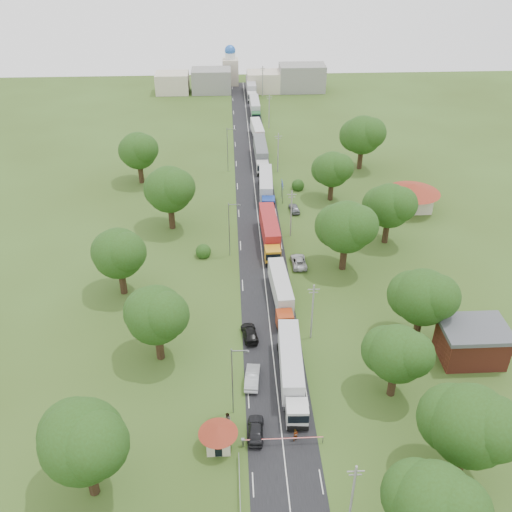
{
  "coord_description": "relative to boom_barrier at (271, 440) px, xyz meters",
  "views": [
    {
      "loc": [
        -5.16,
        -67.35,
        52.37
      ],
      "look_at": [
        -1.28,
        9.83,
        3.0
      ],
      "focal_mm": 40.0,
      "sensor_mm": 36.0,
      "label": 1
    }
  ],
  "objects": [
    {
      "name": "pedestrian_booth",
      "position": [
        -4.82,
        3.0,
        0.08
      ],
      "size": [
        1.06,
        1.17,
        1.95
      ],
      "primitive_type": "imported",
      "rotation": [
        0.0,
        0.0,
        -1.14
      ],
      "color": "gray",
      "rests_on": "ground"
    },
    {
      "name": "church",
      "position": [
        -2.64,
        143.0,
        4.5
      ],
      "size": [
        5.0,
        5.0,
        12.3
      ],
      "color": "beige",
      "rests_on": "ground"
    },
    {
      "name": "tree_0",
      "position": [
        13.35,
        -12.84,
        6.33
      ],
      "size": [
        8.8,
        8.8,
        11.07
      ],
      "color": "#382616",
      "rests_on": "ground"
    },
    {
      "name": "house_cream",
      "position": [
        31.36,
        55.0,
        2.75
      ],
      "size": [
        10.08,
        10.08,
        5.8
      ],
      "color": "beige",
      "rests_on": "ground"
    },
    {
      "name": "tree_4",
      "position": [
        14.34,
        35.17,
        6.96
      ],
      "size": [
        9.6,
        9.6,
        12.05
      ],
      "color": "#382616",
      "rests_on": "ground"
    },
    {
      "name": "lamp_0",
      "position": [
        -3.99,
        5.0,
        4.66
      ],
      "size": [
        2.03,
        0.22,
        10.0
      ],
      "color": "slate",
      "rests_on": "ground"
    },
    {
      "name": "pole_3",
      "position": [
        6.86,
        74.0,
        3.79
      ],
      "size": [
        1.6,
        0.24,
        9.0
      ],
      "color": "gray",
      "rests_on": "ground"
    },
    {
      "name": "pole_2",
      "position": [
        6.86,
        46.0,
        3.79
      ],
      "size": [
        1.6,
        0.24,
        9.0
      ],
      "color": "gray",
      "rests_on": "ground"
    },
    {
      "name": "tree_6",
      "position": [
        16.35,
        60.14,
        5.7
      ],
      "size": [
        8.0,
        8.0,
        10.1
      ],
      "color": "#382616",
      "rests_on": "ground"
    },
    {
      "name": "guard_booth",
      "position": [
        -5.84,
        -0.0,
        1.27
      ],
      "size": [
        4.4,
        4.4,
        3.45
      ],
      "color": "beige",
      "rests_on": "ground"
    },
    {
      "name": "truck_5",
      "position": [
        3.42,
        93.66,
        1.09
      ],
      "size": [
        3.05,
        13.56,
        3.74
      ],
      "color": "maroon",
      "rests_on": "ground"
    },
    {
      "name": "tree_1",
      "position": [
        19.34,
        -4.83,
        6.96
      ],
      "size": [
        9.6,
        9.6,
        12.05
      ],
      "color": "#382616",
      "rests_on": "ground"
    },
    {
      "name": "tree_2",
      "position": [
        15.35,
        7.14,
        5.7
      ],
      "size": [
        8.0,
        8.0,
        10.1
      ],
      "color": "#382616",
      "rests_on": "ground"
    },
    {
      "name": "truck_7",
      "position": [
        3.41,
        130.73,
        1.38
      ],
      "size": [
        2.75,
        15.44,
        4.28
      ],
      "color": "silver",
      "rests_on": "ground"
    },
    {
      "name": "lamp_2",
      "position": [
        -3.99,
        75.0,
        4.66
      ],
      "size": [
        2.03,
        0.22,
        10.0
      ],
      "color": "slate",
      "rests_on": "ground"
    },
    {
      "name": "truck_2",
      "position": [
        2.97,
        43.75,
        1.39
      ],
      "size": [
        3.03,
        15.53,
        4.3
      ],
      "color": "orange",
      "rests_on": "ground"
    },
    {
      "name": "pedestrian_near",
      "position": [
        2.8,
        0.5,
        -0.05
      ],
      "size": [
        0.74,
        0.68,
        1.69
      ],
      "primitive_type": "imported",
      "rotation": [
        0.0,
        0.0,
        0.6
      ],
      "color": "gray",
      "rests_on": "ground"
    },
    {
      "name": "pole_1",
      "position": [
        6.86,
        18.0,
        3.79
      ],
      "size": [
        1.6,
        0.24,
        9.0
      ],
      "color": "gray",
      "rests_on": "ground"
    },
    {
      "name": "tree_5",
      "position": [
        23.35,
        43.16,
        6.33
      ],
      "size": [
        8.8,
        8.8,
        11.07
      ],
      "color": "#382616",
      "rests_on": "ground"
    },
    {
      "name": "tree_10",
      "position": [
        -13.65,
        15.16,
        6.33
      ],
      "size": [
        8.8,
        8.8,
        11.07
      ],
      "color": "#382616",
      "rests_on": "ground"
    },
    {
      "name": "tree_3",
      "position": [
        21.35,
        17.16,
        6.33
      ],
      "size": [
        8.8,
        8.8,
        11.07
      ],
      "color": "#382616",
      "rests_on": "ground"
    },
    {
      "name": "car_lane_mid",
      "position": [
        -1.64,
        9.91,
        -0.08
      ],
      "size": [
        2.28,
        5.1,
        1.63
      ],
      "primitive_type": "imported",
      "rotation": [
        0.0,
        0.0,
        3.03
      ],
      "color": "#A9ACB2",
      "rests_on": "ground"
    },
    {
      "name": "car_verge_near",
      "position": [
        7.26,
        36.38,
        -0.18
      ],
      "size": [
        2.48,
        5.16,
        1.42
      ],
      "primitive_type": "imported",
      "rotation": [
        0.0,
        0.0,
        3.17
      ],
      "color": "#B0B0B0",
      "rests_on": "ground"
    },
    {
      "name": "tree_9",
      "position": [
        -18.66,
        -4.83,
        6.96
      ],
      "size": [
        9.6,
        9.6,
        12.05
      ],
      "color": "#382616",
      "rests_on": "ground"
    },
    {
      "name": "tree_7",
      "position": [
        25.34,
        75.17,
        6.96
      ],
      "size": [
        9.6,
        9.6,
        12.05
      ],
      "color": "#382616",
      "rests_on": "ground"
    },
    {
      "name": "pole_4",
      "position": [
        6.86,
        102.0,
        3.79
      ],
      "size": [
        1.6,
        0.24,
        9.0
      ],
      "color": "gray",
      "rests_on": "ground"
    },
    {
      "name": "boom_barrier",
      "position": [
        0.0,
        0.0,
        0.0
      ],
      "size": [
        9.22,
        0.35,
        1.18
      ],
      "color": "slate",
      "rests_on": "ground"
    },
    {
      "name": "car_lane_front",
      "position": [
        -1.64,
        1.57,
        -0.11
      ],
      "size": [
        2.17,
        4.72,
        1.57
      ],
      "primitive_type": "imported",
      "rotation": [
        0.0,
        0.0,
        3.07
      ],
      "color": "black",
      "rests_on": "ground"
    },
    {
      "name": "tree_13",
      "position": [
        -22.65,
        70.16,
        6.33
      ],
      "size": [
        8.8,
        8.8,
        11.07
      ],
      "color": "#382616",
      "rests_on": "ground"
    },
    {
      "name": "pole_0",
      "position": [
        6.86,
        -10.0,
        3.79
      ],
      "size": [
        1.6,
        0.24,
        9.0
      ],
      "color": "gray",
      "rests_on": "ground"
    },
    {
      "name": "tree_11",
      "position": [
        -20.65,
        30.16,
        6.33
      ],
      "size": [
        8.8,
        8.8,
        11.07
      ],
      "color": "#382616",
      "rests_on": "ground"
    },
    {
      "name": "road",
      "position": [
        1.36,
        45.0,
        -0.89
      ],
      "size": [
        8.0,
        200.0,
        0.04
      ],
      "primitive_type": "cube",
      "color": "black",
      "rests_on": "ground"
    },
    {
      "name": "house_brick",
      "position": [
        27.36,
        13.0,
        1.76
      ],
      "size": [
        8.6,
        6.6,
        5.2
      ],
      "color": "maroon",
      "rests_on": "ground"
    },
    {
      "name": "lamp_1",
      "position": [
        -3.99,
        40.0,
        4.66
      ],
      "size": [
        2.03,
        0.22,
        10.0
      ],
      "color": "slate",
      "rests_on": "ground"
    },
    {
      "name": "ground",
      "position": [
        1.36,
        25.0,
        -0.89
      ],
      "size": [
        260.0,
        260.0,
        0.0
      ],
      "primitive_type": "plane",
      "color": "#324717",
      "rests_on": "ground"
    },
    {
      "name": "truck_3",
      "position": [
        3.49,
        61.92,
        1.3
      ],
      "size": [
        3.14,
        14.95,
        4.13
      ],
      "color": "navy",
      "rests_on": "ground"
    },
    {
      "name": "info_sign",
      "position": [
        6.56,
        60.0,
        2.11
      ],
      "size": [
        0.12,
        3.1,
        4.1
      ],
      "color": "slate",
      "rests_on": "ground"
    },
    {
      "name": "tree_12",
      "position": [
        -14.66,
        50.17,
        6.96
      ],
      "size": [
        9.6,
        9.6,
        12.05
      ],
      "color": "#382616",
      "rests_on": "ground"
    },
    {
      "name": "truck_6",
      "position": [
        3.69,
        112.87,
        1.18
      ],
      "size": [
        2.5,
        14.07,
        3.9
      ],
      "color": "#21582E",
      "rests_on": "ground"
    },
    {
      "name": "car_lane_rear",
      "position": [
        -1.64,
        18.59,
        -0.19
      ],
      "size": [
        2.59,
        5.06,
        1.4
      ],
      "primitive_type": "imported",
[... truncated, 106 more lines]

